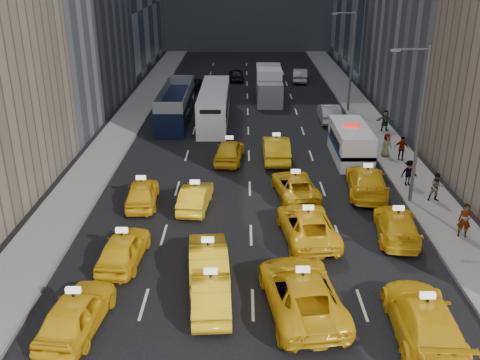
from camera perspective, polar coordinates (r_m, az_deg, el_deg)
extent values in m
plane|color=black|center=(21.00, 1.46, -16.34)|extent=(160.00, 160.00, 0.00)
cube|color=gray|center=(44.52, -12.79, 4.88)|extent=(3.00, 90.00, 0.15)
cube|color=gray|center=(44.71, 14.53, 4.79)|extent=(3.00, 90.00, 0.15)
cube|color=slate|center=(44.21, -10.96, 4.93)|extent=(0.15, 90.00, 0.18)
cube|color=slate|center=(44.38, 12.71, 4.85)|extent=(0.15, 90.00, 0.18)
cylinder|color=#595B60|center=(31.18, 18.57, 5.21)|extent=(0.20, 0.20, 9.00)
cylinder|color=#595B60|center=(29.99, 17.93, 13.11)|extent=(1.80, 0.12, 0.12)
cube|color=slate|center=(29.75, 16.22, 13.14)|extent=(0.50, 0.22, 0.12)
cylinder|color=#595B60|center=(50.06, 11.82, 12.12)|extent=(0.20, 0.20, 9.00)
cylinder|color=#595B60|center=(49.32, 11.16, 17.08)|extent=(1.80, 0.12, 0.12)
cube|color=slate|center=(49.18, 10.08, 17.07)|extent=(0.50, 0.22, 0.12)
imported|color=yellow|center=(21.75, -17.06, -13.35)|extent=(2.38, 4.77, 1.56)
imported|color=yellow|center=(22.12, -3.11, -11.75)|extent=(1.83, 4.48, 1.44)
imported|color=yellow|center=(21.99, 6.60, -11.77)|extent=(3.56, 6.31, 1.67)
imported|color=yellow|center=(21.60, 19.03, -13.81)|extent=(2.49, 5.68, 1.63)
imported|color=yellow|center=(25.56, -12.33, -7.14)|extent=(2.09, 4.46, 1.48)
imported|color=yellow|center=(24.05, -3.41, -8.49)|extent=(2.15, 4.95, 1.58)
imported|color=yellow|center=(27.25, 7.20, -4.77)|extent=(3.08, 5.63, 1.50)
imported|color=yellow|center=(28.32, 16.36, -4.57)|extent=(2.56, 5.05, 1.40)
imported|color=yellow|center=(31.20, -10.41, -1.36)|extent=(2.02, 4.38, 1.45)
imported|color=yellow|center=(30.40, -4.78, -1.79)|extent=(1.84, 4.30, 1.38)
imported|color=yellow|center=(32.01, 5.89, -0.56)|extent=(2.87, 5.09, 1.34)
imported|color=yellow|center=(33.02, 13.36, -0.11)|extent=(2.85, 5.68, 1.58)
imported|color=yellow|center=(37.28, -1.14, 3.11)|extent=(2.29, 4.68, 1.54)
imported|color=yellow|center=(37.64, 3.87, 3.36)|extent=(1.78, 5.05, 1.66)
cube|color=white|center=(38.42, 11.70, 3.91)|extent=(2.98, 6.21, 2.39)
cylinder|color=black|center=(36.53, 10.68, 1.81)|extent=(0.28, 0.96, 0.96)
cylinder|color=black|center=(36.94, 13.72, 1.79)|extent=(0.28, 0.96, 0.96)
cylinder|color=black|center=(40.42, 9.70, 3.92)|extent=(0.28, 0.96, 0.96)
cylinder|color=black|center=(40.78, 12.46, 3.88)|extent=(0.28, 0.96, 0.96)
cube|color=navy|center=(38.47, 11.69, 3.68)|extent=(3.02, 6.22, 0.27)
cube|color=red|center=(38.04, 11.86, 5.74)|extent=(1.13, 0.51, 0.17)
cube|color=black|center=(46.84, -6.84, 7.97)|extent=(3.18, 10.46, 3.00)
cylinder|color=black|center=(43.19, -8.79, 5.30)|extent=(0.28, 1.10, 1.10)
cylinder|color=black|center=(42.92, -6.09, 5.32)|extent=(0.28, 1.10, 1.10)
cylinder|color=black|center=(51.29, -7.37, 8.13)|extent=(0.28, 1.10, 1.10)
cylinder|color=black|center=(51.05, -5.08, 8.16)|extent=(0.28, 1.10, 1.10)
cube|color=white|center=(46.66, -2.76, 7.97)|extent=(3.13, 11.32, 2.89)
cylinder|color=black|center=(42.47, -4.44, 5.20)|extent=(0.28, 1.10, 1.10)
cylinder|color=black|center=(42.35, -1.69, 5.21)|extent=(0.28, 1.10, 1.10)
cylinder|color=black|center=(51.47, -3.61, 8.32)|extent=(0.28, 1.10, 1.10)
cylinder|color=black|center=(51.37, -1.33, 8.33)|extent=(0.28, 1.10, 1.10)
cube|color=silver|center=(53.76, 3.10, 10.11)|extent=(2.90, 7.19, 3.22)
cylinder|color=black|center=(51.42, 2.02, 8.34)|extent=(0.28, 1.10, 1.10)
cylinder|color=black|center=(51.52, 4.39, 8.31)|extent=(0.28, 1.10, 1.10)
cylinder|color=black|center=(56.51, 1.88, 9.64)|extent=(0.28, 1.10, 1.10)
cylinder|color=black|center=(56.60, 4.05, 9.62)|extent=(0.28, 1.10, 1.10)
imported|color=#A8A9B0|center=(47.40, 9.49, 7.08)|extent=(1.69, 4.71, 1.54)
imported|color=black|center=(58.02, -5.70, 10.13)|extent=(3.14, 5.90, 1.58)
imported|color=gray|center=(63.52, 3.17, 11.33)|extent=(2.55, 5.85, 1.67)
imported|color=black|center=(63.27, -0.38, 11.18)|extent=(1.86, 4.12, 1.37)
imported|color=#9CA0A3|center=(62.99, 6.44, 11.06)|extent=(2.09, 4.73, 1.51)
imported|color=gray|center=(29.09, 22.85, -4.00)|extent=(0.76, 0.62, 1.79)
imported|color=gray|center=(32.75, 20.23, -0.73)|extent=(0.85, 0.50, 1.71)
imported|color=gray|center=(34.48, 17.58, 0.72)|extent=(1.12, 0.63, 1.64)
imported|color=gray|center=(38.80, 16.84, 3.26)|extent=(1.08, 0.73, 1.68)
imported|color=gray|center=(39.19, 15.35, 3.62)|extent=(0.93, 0.74, 1.67)
imported|color=gray|center=(45.21, 15.22, 6.15)|extent=(1.61, 0.54, 1.71)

